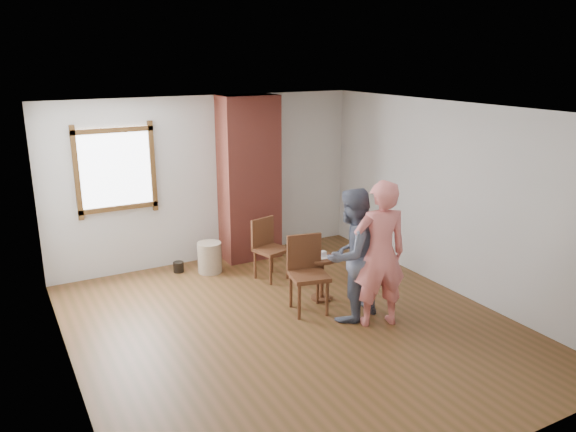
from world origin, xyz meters
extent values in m
plane|color=brown|center=(0.00, 0.00, 0.00)|extent=(5.50, 5.50, 0.00)
cube|color=silver|center=(0.00, 2.75, 1.30)|extent=(5.00, 0.04, 2.60)
cube|color=silver|center=(-2.50, 0.00, 1.30)|extent=(0.04, 5.50, 2.60)
cube|color=silver|center=(2.50, 0.00, 1.30)|extent=(0.04, 5.50, 2.60)
cube|color=white|center=(0.00, 0.00, 2.60)|extent=(5.00, 5.50, 0.04)
cube|color=brown|center=(-1.40, 2.71, 1.60)|extent=(1.14, 0.06, 1.34)
cube|color=white|center=(-1.40, 2.73, 1.60)|extent=(1.00, 0.02, 1.20)
cube|color=#B04C3E|center=(0.60, 2.50, 1.30)|extent=(0.90, 0.50, 2.60)
cylinder|color=tan|center=(-0.23, 2.17, 0.23)|extent=(0.44, 0.44, 0.47)
cylinder|color=black|center=(-0.66, 2.40, 0.08)|extent=(0.20, 0.20, 0.16)
cube|color=#5A331B|center=(0.38, 0.28, 0.49)|extent=(0.55, 0.55, 0.05)
cylinder|color=#5A331B|center=(0.16, 0.14, 0.24)|extent=(0.04, 0.04, 0.49)
cylinder|color=#5A331B|center=(0.52, 0.06, 0.24)|extent=(0.04, 0.04, 0.49)
cylinder|color=#5A331B|center=(0.24, 0.50, 0.24)|extent=(0.04, 0.04, 0.49)
cylinder|color=#5A331B|center=(0.61, 0.42, 0.24)|extent=(0.04, 0.04, 0.49)
cube|color=#5A331B|center=(0.43, 0.48, 0.73)|extent=(0.46, 0.14, 0.49)
cube|color=#5A331B|center=(0.47, 1.49, 0.44)|extent=(0.51, 0.51, 0.05)
cylinder|color=#5A331B|center=(0.35, 1.29, 0.22)|extent=(0.04, 0.04, 0.44)
cylinder|color=#5A331B|center=(0.67, 1.38, 0.22)|extent=(0.04, 0.04, 0.44)
cylinder|color=#5A331B|center=(0.26, 1.61, 0.22)|extent=(0.04, 0.04, 0.44)
cylinder|color=#5A331B|center=(0.58, 1.70, 0.22)|extent=(0.04, 0.04, 0.44)
cube|color=#5A331B|center=(0.42, 1.67, 0.67)|extent=(0.41, 0.15, 0.44)
cylinder|color=#5A331B|center=(0.73, 0.53, 0.58)|extent=(0.40, 0.40, 0.04)
cylinder|color=#5A331B|center=(0.73, 0.53, 0.29)|extent=(0.06, 0.06, 0.54)
cylinder|color=#5A331B|center=(0.73, 0.53, 0.01)|extent=(0.28, 0.28, 0.03)
cylinder|color=white|center=(0.73, 0.53, 0.60)|extent=(0.18, 0.18, 0.01)
cube|color=white|center=(0.74, 0.53, 0.64)|extent=(0.08, 0.07, 0.06)
imported|color=#131A34|center=(0.75, -0.11, 0.83)|extent=(0.96, 0.85, 1.67)
imported|color=#EF7B77|center=(0.95, -0.41, 0.90)|extent=(0.75, 0.60, 1.81)
camera|label=1|loc=(-3.03, -5.40, 3.19)|focal=35.00mm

